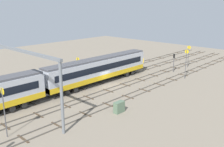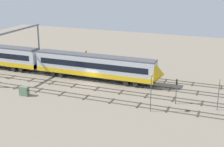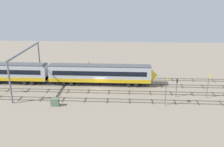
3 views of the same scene
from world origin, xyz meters
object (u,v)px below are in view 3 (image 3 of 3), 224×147
(train, at_px, (51,73))
(signal_light_trackside_approach, at_px, (177,85))
(speed_sign_distant_end, at_px, (208,83))
(overhead_gantry, at_px, (26,59))
(speed_sign_far_trackside, at_px, (89,68))
(relay_cabinet, at_px, (55,102))
(speed_sign_near_foreground, at_px, (166,88))

(train, bearing_deg, signal_light_trackside_approach, -12.16)
(speed_sign_distant_end, height_order, signal_light_trackside_approach, speed_sign_distant_end)
(overhead_gantry, xyz_separation_m, speed_sign_far_trackside, (13.59, 4.91, -3.45))
(speed_sign_far_trackside, height_order, signal_light_trackside_approach, speed_sign_far_trackside)
(speed_sign_distant_end, distance_m, signal_light_trackside_approach, 6.40)
(train, bearing_deg, speed_sign_distant_end, -10.29)
(train, distance_m, overhead_gantry, 6.71)
(speed_sign_far_trackside, xyz_separation_m, signal_light_trackside_approach, (19.96, -8.77, -0.53))
(speed_sign_distant_end, bearing_deg, signal_light_trackside_approach, 178.34)
(signal_light_trackside_approach, bearing_deg, overhead_gantry, 173.43)
(signal_light_trackside_approach, xyz_separation_m, relay_cabinet, (-24.62, -5.74, -1.92))
(speed_sign_near_foreground, relative_size, signal_light_trackside_approach, 1.45)
(signal_light_trackside_approach, bearing_deg, train, 167.84)
(speed_sign_far_trackside, distance_m, relay_cabinet, 15.44)
(speed_sign_far_trackside, bearing_deg, signal_light_trackside_approach, -23.72)
(overhead_gantry, distance_m, signal_light_trackside_approach, 34.00)
(overhead_gantry, bearing_deg, speed_sign_far_trackside, 19.85)
(train, height_order, signal_light_trackside_approach, train)
(speed_sign_far_trackside, relative_size, signal_light_trackside_approach, 1.24)
(relay_cabinet, bearing_deg, speed_sign_near_foreground, 3.61)
(overhead_gantry, distance_m, speed_sign_near_foreground, 31.82)
(train, distance_m, signal_light_trackside_approach, 29.38)
(speed_sign_far_trackside, bearing_deg, relay_cabinet, -107.81)
(train, distance_m, speed_sign_near_foreground, 27.87)
(speed_sign_near_foreground, xyz_separation_m, speed_sign_far_trackside, (-17.00, 13.15, -0.45))
(train, bearing_deg, relay_cabinet, -71.03)
(speed_sign_far_trackside, bearing_deg, speed_sign_distant_end, -18.78)
(speed_sign_distant_end, bearing_deg, speed_sign_near_foreground, -155.82)
(speed_sign_far_trackside, height_order, speed_sign_distant_end, speed_sign_distant_end)
(overhead_gantry, relative_size, relay_cabinet, 11.29)
(speed_sign_distant_end, bearing_deg, relay_cabinet, -169.84)
(signal_light_trackside_approach, bearing_deg, speed_sign_near_foreground, -124.06)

